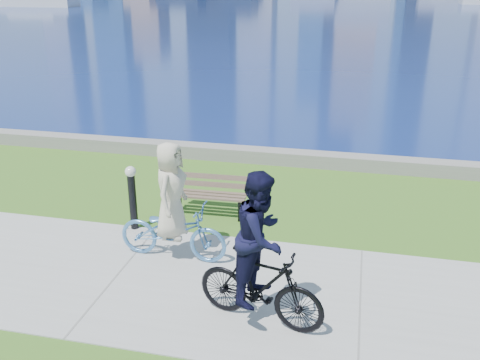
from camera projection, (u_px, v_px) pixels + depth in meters
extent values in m
plane|color=#325C18|center=(360.00, 306.00, 8.18)|extent=(320.00, 320.00, 0.00)
cube|color=#969792|center=(360.00, 305.00, 8.18)|extent=(80.00, 3.50, 0.02)
cube|color=slate|center=(365.00, 163.00, 13.74)|extent=(90.00, 0.50, 0.35)
cube|color=navy|center=(370.00, 8.00, 73.52)|extent=(320.00, 131.00, 0.01)
cube|color=silver|center=(34.00, 2.00, 76.76)|extent=(12.80, 3.66, 1.10)
cube|color=black|center=(175.00, 206.00, 11.12)|extent=(0.06, 0.06, 0.44)
cube|color=black|center=(240.00, 211.00, 10.87)|extent=(0.06, 0.06, 0.44)
cube|color=black|center=(180.00, 199.00, 11.44)|extent=(0.06, 0.06, 0.44)
cube|color=black|center=(243.00, 204.00, 11.19)|extent=(0.06, 0.06, 0.44)
cube|color=brown|center=(207.00, 198.00, 10.91)|extent=(1.57, 0.15, 0.04)
cube|color=brown|center=(209.00, 195.00, 11.05)|extent=(1.57, 0.15, 0.04)
cube|color=brown|center=(210.00, 192.00, 11.19)|extent=(1.57, 0.15, 0.04)
cube|color=brown|center=(212.00, 184.00, 11.26)|extent=(1.57, 0.11, 0.11)
cube|color=brown|center=(212.00, 177.00, 11.22)|extent=(1.57, 0.11, 0.11)
cylinder|color=black|center=(133.00, 202.00, 10.41)|extent=(0.15, 0.15, 1.17)
sphere|color=silver|center=(130.00, 172.00, 10.18)|extent=(0.21, 0.21, 0.21)
imported|color=#4F88C1|center=(173.00, 231.00, 9.36)|extent=(0.74, 1.98, 1.03)
imported|color=silver|center=(171.00, 190.00, 9.08)|extent=(0.57, 0.86, 1.71)
imported|color=black|center=(260.00, 287.00, 7.59)|extent=(0.98, 2.00, 1.16)
imported|color=black|center=(261.00, 237.00, 7.29)|extent=(0.90, 1.05, 1.90)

